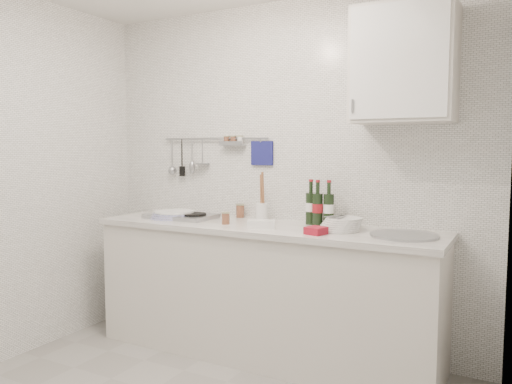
% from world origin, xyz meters
% --- Properties ---
extents(back_wall, '(3.00, 0.02, 2.50)m').
position_xyz_m(back_wall, '(0.00, 1.40, 1.25)').
color(back_wall, silver).
rests_on(back_wall, floor).
extents(wall_right, '(0.02, 2.80, 2.50)m').
position_xyz_m(wall_right, '(1.50, 0.00, 1.25)').
color(wall_right, silver).
rests_on(wall_right, floor).
extents(counter, '(2.44, 0.64, 0.96)m').
position_xyz_m(counter, '(0.01, 1.10, 0.43)').
color(counter, silver).
rests_on(counter, floor).
extents(wall_rail, '(0.98, 0.09, 0.34)m').
position_xyz_m(wall_rail, '(-0.60, 1.37, 1.43)').
color(wall_rail, '#93969B').
rests_on(wall_rail, back_wall).
extents(wall_cabinet, '(0.60, 0.38, 0.70)m').
position_xyz_m(wall_cabinet, '(0.90, 1.22, 1.95)').
color(wall_cabinet, silver).
rests_on(wall_cabinet, back_wall).
extents(plate_stack_hob, '(0.33, 0.32, 0.06)m').
position_xyz_m(plate_stack_hob, '(-0.75, 1.06, 0.95)').
color(plate_stack_hob, '#5256BB').
rests_on(plate_stack_hob, counter).
extents(plate_stack_sink, '(0.28, 0.27, 0.09)m').
position_xyz_m(plate_stack_sink, '(0.55, 1.12, 0.96)').
color(plate_stack_sink, white).
rests_on(plate_stack_sink, counter).
extents(wine_bottles, '(0.21, 0.11, 0.31)m').
position_xyz_m(wine_bottles, '(0.34, 1.26, 1.07)').
color(wine_bottles, black).
rests_on(wine_bottles, counter).
extents(butter_dish, '(0.20, 0.15, 0.05)m').
position_xyz_m(butter_dish, '(0.06, 0.97, 0.95)').
color(butter_dish, white).
rests_on(butter_dish, counter).
extents(strawberry_punnet, '(0.14, 0.14, 0.05)m').
position_xyz_m(strawberry_punnet, '(0.46, 0.92, 0.94)').
color(strawberry_punnet, '#A41228').
rests_on(strawberry_punnet, counter).
extents(utensil_crock, '(0.09, 0.09, 0.36)m').
position_xyz_m(utensil_crock, '(-0.10, 1.26, 1.00)').
color(utensil_crock, white).
rests_on(utensil_crock, counter).
extents(jar_a, '(0.07, 0.07, 0.10)m').
position_xyz_m(jar_a, '(-0.33, 1.34, 0.97)').
color(jar_a, brown).
rests_on(jar_a, counter).
extents(jar_b, '(0.06, 0.06, 0.06)m').
position_xyz_m(jar_b, '(0.59, 1.29, 0.95)').
color(jar_b, brown).
rests_on(jar_b, counter).
extents(jar_c, '(0.06, 0.06, 0.07)m').
position_xyz_m(jar_c, '(0.47, 1.22, 0.96)').
color(jar_c, brown).
rests_on(jar_c, counter).
extents(jar_d, '(0.06, 0.06, 0.09)m').
position_xyz_m(jar_d, '(-0.24, 1.00, 0.96)').
color(jar_d, brown).
rests_on(jar_d, counter).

